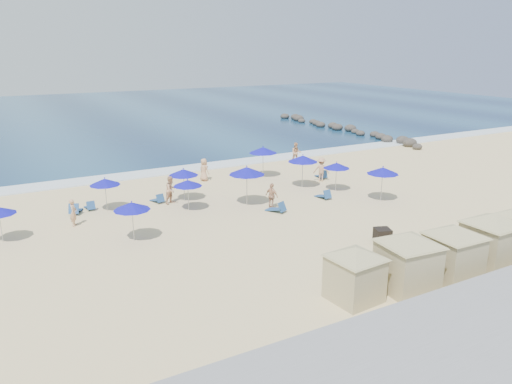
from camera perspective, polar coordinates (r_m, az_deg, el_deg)
ground at (r=30.01m, az=3.76°, el=-3.40°), size 160.00×160.00×0.00m
ocean at (r=80.77m, az=-18.23°, el=8.32°), size 160.00×80.00×0.06m
surf_line at (r=43.27m, az=-7.49°, el=2.71°), size 160.00×2.50×0.08m
seawall at (r=20.80m, az=24.97°, el=-12.35°), size 160.00×6.10×1.22m
rock_jetty at (r=63.34m, az=9.79°, el=7.21°), size 2.56×26.66×0.96m
trash_bin at (r=27.51m, az=14.25°, el=-4.87°), size 1.03×1.03×0.80m
cabana_0 at (r=20.91m, az=11.27°, el=-8.38°), size 4.09×4.09×2.57m
cabana_1 at (r=22.21m, az=17.02°, el=-6.79°), size 4.59×4.59×2.89m
cabana_2 at (r=23.99m, az=21.69°, el=-5.65°), size 4.46×4.46×2.80m
cabana_3 at (r=26.02m, az=25.33°, el=-4.25°), size 4.62×4.62×2.90m
umbrella_1 at (r=27.26m, az=-14.01°, el=-1.58°), size 1.98×1.98×2.25m
umbrella_2 at (r=32.80m, az=-16.90°, el=1.12°), size 1.93×1.93×2.20m
umbrella_3 at (r=31.74m, az=-7.81°, el=1.03°), size 1.85×1.85×2.10m
umbrella_4 at (r=33.81m, az=-8.30°, el=2.24°), size 2.01×2.01×2.29m
umbrella_5 at (r=32.42m, az=-1.06°, el=2.44°), size 2.37×2.37×2.69m
umbrella_6 at (r=36.82m, az=5.37°, el=3.82°), size 2.22×2.22×2.53m
umbrella_7 at (r=39.67m, az=0.81°, el=4.81°), size 2.23×2.23×2.54m
umbrella_8 at (r=36.29m, az=9.19°, el=3.01°), size 1.92×1.92×2.18m
umbrella_9 at (r=34.49m, az=14.29°, el=2.38°), size 2.13×2.13×2.43m
beach_chair_0 at (r=33.30m, az=-19.96°, el=-1.90°), size 1.08×1.50×0.75m
beach_chair_1 at (r=33.80m, az=-18.45°, el=-1.56°), size 0.55×1.17×0.64m
beach_chair_2 at (r=34.16m, az=-11.14°, el=-0.82°), size 0.77×1.27×0.65m
beach_chair_3 at (r=31.60m, az=2.48°, el=-1.87°), size 1.08×1.45×0.73m
beach_chair_4 at (r=34.67m, az=7.80°, el=-0.37°), size 0.64×1.30×0.70m
beach_chair_5 at (r=40.09m, az=7.52°, el=1.92°), size 0.81×1.37×0.71m
beachgoer_0 at (r=30.90m, az=-20.14°, el=-2.22°), size 0.58×0.69×1.62m
beachgoer_1 at (r=33.63m, az=-9.67°, el=0.25°), size 1.13×1.05×1.88m
beachgoer_2 at (r=32.14m, az=1.82°, el=-0.45°), size 0.71×1.06×1.68m
beachgoer_3 at (r=39.05m, az=7.46°, el=2.59°), size 1.39×1.24×1.87m
beachgoer_4 at (r=39.04m, az=-5.96°, el=2.56°), size 0.85×1.01×1.77m
beachgoer_5 at (r=45.06m, az=4.61°, el=4.49°), size 1.12×1.03×1.85m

